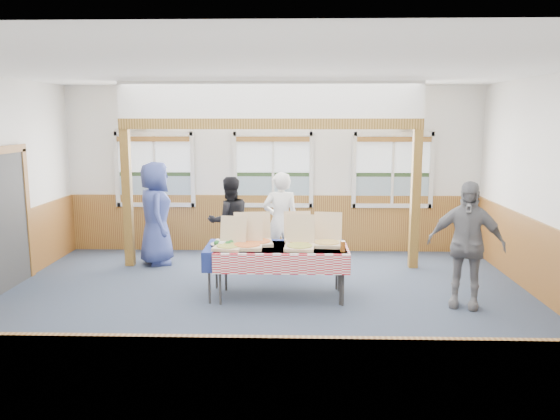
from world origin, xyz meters
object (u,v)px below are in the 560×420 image
Objects in this scene: man_blue at (156,213)px; person_grey at (466,244)px; table_left at (276,249)px; woman_white at (281,222)px; woman_black at (229,221)px; table_right at (282,251)px.

person_grey is at bearing -131.15° from man_blue.
man_blue reaches higher than table_left.
person_grey is at bearing 13.55° from table_left.
woman_black is at bearing -27.64° from woman_white.
woman_black is (-0.91, 0.31, -0.06)m from woman_white.
table_right is at bearing 96.70° from woman_black.
table_left is 1.40m from woman_white.
man_blue reaches higher than woman_white.
woman_black is 0.90× the size of person_grey.
person_grey is at bearing 137.37° from woman_white.
table_right is 1.47m from woman_white.
woman_black is at bearing 138.32° from table_left.
woman_white is (0.04, 1.39, 0.15)m from table_left.
person_grey is (3.50, -2.06, 0.09)m from woman_black.
person_grey reaches higher than table_right.
woman_white is 0.93× the size of man_blue.
table_right is 2.55m from person_grey.
woman_black is 4.06m from person_grey.
woman_white reaches higher than woman_black.
table_left is 2.65m from person_grey.
woman_black is at bearing 141.34° from table_right.
woman_white reaches higher than table_right.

